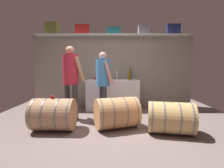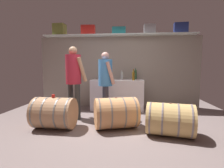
% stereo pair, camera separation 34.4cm
% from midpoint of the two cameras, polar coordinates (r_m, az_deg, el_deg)
% --- Properties ---
extents(ground_plane, '(6.03, 7.51, 0.02)m').
position_cam_midpoint_polar(ground_plane, '(3.93, 3.21, -12.83)').
color(ground_plane, '#70605E').
extents(back_wall_panel, '(4.83, 0.10, 2.14)m').
position_cam_midpoint_polar(back_wall_panel, '(5.34, 3.98, 3.95)').
color(back_wall_panel, gray).
rests_on(back_wall_panel, ground).
extents(high_shelf_board, '(4.45, 0.40, 0.03)m').
position_cam_midpoint_polar(high_shelf_board, '(5.27, 4.02, 15.80)').
color(high_shelf_board, white).
rests_on(high_shelf_board, back_wall_panel).
extents(toolcase_olive, '(0.36, 0.31, 0.34)m').
position_cam_midpoint_polar(toolcase_olive, '(5.64, -15.19, 16.87)').
color(toolcase_olive, olive).
rests_on(toolcase_olive, high_shelf_board).
extents(toolcase_red, '(0.41, 0.20, 0.28)m').
position_cam_midpoint_polar(toolcase_red, '(5.40, -6.00, 17.24)').
color(toolcase_red, red).
rests_on(toolcase_red, high_shelf_board).
extents(toolcase_teal, '(0.40, 0.21, 0.21)m').
position_cam_midpoint_polar(toolcase_teal, '(5.29, 4.23, 17.10)').
color(toolcase_teal, '#1F7880').
rests_on(toolcase_teal, high_shelf_board).
extents(toolcase_grey, '(0.33, 0.25, 0.27)m').
position_cam_midpoint_polar(toolcase_grey, '(5.35, 14.20, 17.11)').
color(toolcase_grey, gray).
rests_on(toolcase_grey, high_shelf_board).
extents(toolcase_navy, '(0.39, 0.21, 0.30)m').
position_cam_midpoint_polar(toolcase_navy, '(5.54, 23.51, 16.57)').
color(toolcase_navy, navy).
rests_on(toolcase_navy, high_shelf_board).
extents(work_cabinet, '(1.48, 0.63, 0.87)m').
position_cam_midpoint_polar(work_cabinet, '(5.03, 3.70, -3.48)').
color(work_cabinet, white).
rests_on(work_cabinet, ground).
extents(wine_bottle_amber, '(0.07, 0.07, 0.31)m').
position_cam_midpoint_polar(wine_bottle_amber, '(4.75, 9.15, 2.81)').
color(wine_bottle_amber, brown).
rests_on(wine_bottle_amber, work_cabinet).
extents(wine_bottle_clear, '(0.07, 0.07, 0.28)m').
position_cam_midpoint_polar(wine_bottle_clear, '(5.06, 5.17, 2.92)').
color(wine_bottle_clear, '#B9BFB9').
rests_on(wine_bottle_clear, work_cabinet).
extents(wine_bottle_green, '(0.08, 0.08, 0.33)m').
position_cam_midpoint_polar(wine_bottle_green, '(5.18, 9.64, 3.19)').
color(wine_bottle_green, '#2F5635').
rests_on(wine_bottle_green, work_cabinet).
extents(wine_glass, '(0.08, 0.08, 0.13)m').
position_cam_midpoint_polar(wine_glass, '(4.99, -0.31, 2.42)').
color(wine_glass, white).
rests_on(wine_glass, work_cabinet).
extents(red_funnel, '(0.11, 0.11, 0.12)m').
position_cam_midpoint_polar(red_funnel, '(5.01, -1.84, 2.16)').
color(red_funnel, red).
rests_on(red_funnel, work_cabinet).
extents(wine_barrel_near, '(0.82, 0.66, 0.64)m').
position_cam_midpoint_polar(wine_barrel_near, '(3.65, -15.93, -9.16)').
color(wine_barrel_near, tan).
rests_on(wine_barrel_near, ground).
extents(wine_barrel_far, '(0.97, 0.83, 0.63)m').
position_cam_midpoint_polar(wine_barrel_far, '(3.53, 4.09, -9.52)').
color(wine_barrel_far, tan).
rests_on(wine_barrel_far, ground).
extents(wine_barrel_flank, '(0.91, 0.73, 0.60)m').
position_cam_midpoint_polar(wine_barrel_flank, '(3.38, 21.42, -10.88)').
color(wine_barrel_flank, tan).
rests_on(wine_barrel_flank, ground).
extents(tasting_cup, '(0.06, 0.06, 0.06)m').
position_cam_midpoint_polar(tasting_cup, '(3.58, -16.25, -3.83)').
color(tasting_cup, red).
rests_on(tasting_cup, wine_barrel_near).
extents(winemaker_pouring, '(0.43, 0.51, 1.59)m').
position_cam_midpoint_polar(winemaker_pouring, '(4.19, 0.23, 2.13)').
color(winemaker_pouring, '#31303D').
rests_on(winemaker_pouring, ground).
extents(visitor_tasting, '(0.54, 0.51, 1.71)m').
position_cam_midpoint_polar(visitor_tasting, '(4.16, -10.22, 3.03)').
color(visitor_tasting, '#333332').
rests_on(visitor_tasting, ground).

